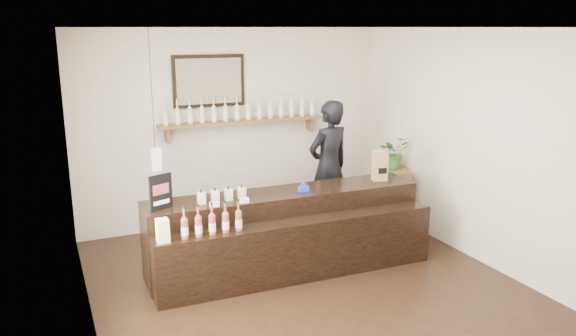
% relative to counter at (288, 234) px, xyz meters
% --- Properties ---
extents(ground, '(5.00, 5.00, 0.00)m').
position_rel_counter_xyz_m(ground, '(-0.01, -0.58, -0.43)').
color(ground, black).
rests_on(ground, ground).
extents(room_shell, '(5.00, 5.00, 5.00)m').
position_rel_counter_xyz_m(room_shell, '(-0.01, -0.58, 1.27)').
color(room_shell, beige).
rests_on(room_shell, ground).
extents(back_wall_decor, '(2.66, 0.96, 1.69)m').
position_rel_counter_xyz_m(back_wall_decor, '(-0.15, 1.80, 1.32)').
color(back_wall_decor, brown).
rests_on(back_wall_decor, ground).
extents(counter, '(3.32, 0.95, 1.08)m').
position_rel_counter_xyz_m(counter, '(0.00, 0.00, 0.00)').
color(counter, black).
rests_on(counter, ground).
extents(promo_sign, '(0.26, 0.12, 0.38)m').
position_rel_counter_xyz_m(promo_sign, '(-1.45, 0.05, 0.68)').
color(promo_sign, black).
rests_on(promo_sign, counter).
extents(paper_bag, '(0.20, 0.17, 0.39)m').
position_rel_counter_xyz_m(paper_bag, '(1.30, 0.09, 0.68)').
color(paper_bag, olive).
rests_on(paper_bag, counter).
extents(tape_dispenser, '(0.13, 0.06, 0.11)m').
position_rel_counter_xyz_m(tape_dispenser, '(0.21, 0.04, 0.53)').
color(tape_dispenser, '#1C34C4').
rests_on(tape_dispenser, counter).
extents(side_cabinet, '(0.59, 0.69, 0.84)m').
position_rel_counter_xyz_m(side_cabinet, '(1.99, 0.80, -0.01)').
color(side_cabinet, brown).
rests_on(side_cabinet, ground).
extents(potted_plant, '(0.45, 0.39, 0.47)m').
position_rel_counter_xyz_m(potted_plant, '(1.99, 0.80, 0.64)').
color(potted_plant, '#306026').
rests_on(potted_plant, side_cabinet).
extents(shopkeeper, '(0.86, 0.66, 2.09)m').
position_rel_counter_xyz_m(shopkeeper, '(1.05, 0.97, 0.61)').
color(shopkeeper, black).
rests_on(shopkeeper, ground).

